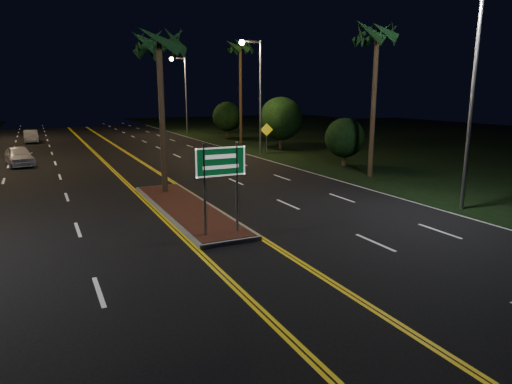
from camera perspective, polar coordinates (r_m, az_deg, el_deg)
ground at (r=13.79m, az=0.05°, el=-8.95°), size 120.00×120.00×0.00m
grass_right at (r=51.27m, az=18.48°, el=6.14°), size 40.00×110.00×0.01m
median_island at (r=20.00m, az=-8.72°, el=-2.04°), size 2.25×10.25×0.17m
highway_sign at (r=15.63m, az=-4.43°, el=2.72°), size 1.80×0.08×3.20m
streetlight_right_near at (r=21.14m, az=24.99°, el=13.00°), size 1.91×0.44×9.00m
streetlight_right_mid at (r=37.27m, az=0.01°, el=13.37°), size 1.91×0.44×9.00m
streetlight_right_far at (r=55.96m, az=-9.16°, el=12.89°), size 1.91×0.44×9.00m
palm_median at (r=22.87m, az=-12.07°, el=17.80°), size 2.40×2.40×8.30m
palm_right_near at (r=28.32m, az=14.93°, el=18.47°), size 2.40×2.40×9.30m
palm_right_far at (r=45.63m, az=-1.98°, el=17.57°), size 2.40×2.40×10.30m
shrub_near at (r=32.05m, az=11.02°, el=6.67°), size 2.70×2.70×3.30m
shrub_mid at (r=40.66m, az=3.12°, el=9.14°), size 3.78×3.78×4.62m
shrub_far at (r=51.43m, az=-3.63°, el=9.38°), size 3.24×3.24×3.96m
car_near at (r=35.73m, az=-27.52°, el=4.20°), size 2.75×5.02×1.59m
car_far at (r=51.88m, az=-26.33°, el=6.36°), size 1.94×4.34×1.43m
warning_sign at (r=38.11m, az=1.33°, el=7.28°), size 1.00×0.35×2.49m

